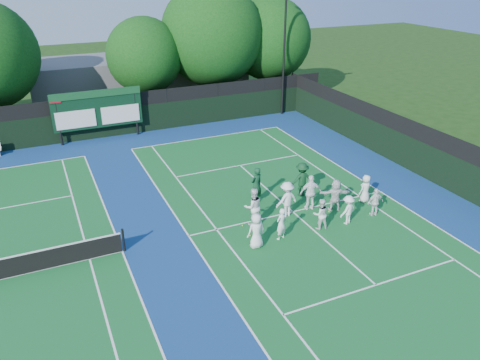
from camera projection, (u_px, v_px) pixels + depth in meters
name	position (u px, v px, depth m)	size (l,w,h in m)	color
ground	(303.00, 221.00, 22.59)	(120.00, 120.00, 0.00)	#18360E
court_apron	(178.00, 238.00, 21.18)	(34.00, 32.00, 0.01)	navy
near_court	(293.00, 212.00, 23.41)	(11.05, 23.85, 0.01)	#125B26
back_fence	(113.00, 118.00, 32.96)	(34.00, 0.08, 3.00)	black
divider_fence_right	(433.00, 158.00, 26.19)	(0.08, 32.00, 3.00)	black
scoreboard	(97.00, 109.00, 31.89)	(6.00, 0.21, 3.55)	black
clubhouse	(141.00, 79.00, 40.77)	(18.00, 6.00, 4.00)	#5D5D62
light_pole_right	(285.00, 34.00, 35.63)	(1.20, 0.30, 10.12)	black
tree_c	(146.00, 57.00, 35.83)	(5.78, 5.78, 7.71)	black
tree_d	(214.00, 37.00, 37.40)	(8.14, 8.14, 10.14)	black
tree_e	(271.00, 41.00, 39.61)	(6.91, 6.91, 8.86)	black
tennis_ball_0	(243.00, 225.00, 22.16)	(0.07, 0.07, 0.07)	#B9DD1A
tennis_ball_2	(329.00, 211.00, 23.40)	(0.07, 0.07, 0.07)	#B9DD1A
tennis_ball_3	(250.00, 235.00, 21.35)	(0.07, 0.07, 0.07)	#B9DD1A
tennis_ball_4	(287.00, 204.00, 24.07)	(0.07, 0.07, 0.07)	#B9DD1A
player_front_0	(256.00, 231.00, 20.22)	(0.80, 0.52, 1.65)	white
player_front_1	(281.00, 224.00, 20.84)	(0.56, 0.37, 1.55)	white
player_front_2	(321.00, 214.00, 21.68)	(0.74, 0.58, 1.53)	white
player_front_3	(348.00, 210.00, 22.10)	(0.95, 0.54, 1.47)	white
player_front_4	(375.00, 202.00, 22.81)	(0.85, 0.35, 1.45)	white
player_back_0	(253.00, 207.00, 21.97)	(0.91, 0.71, 1.87)	silver
player_back_1	(287.00, 199.00, 22.70)	(1.17, 0.67, 1.81)	white
player_back_2	(311.00, 192.00, 23.30)	(1.09, 0.46, 1.87)	white
player_back_3	(335.00, 195.00, 23.29)	(1.55, 0.49, 1.67)	silver
player_back_4	(365.00, 189.00, 24.12)	(0.73, 0.48, 1.50)	silver
coach_left	(256.00, 185.00, 23.97)	(0.71, 0.46, 1.94)	#0F3A20
coach_right	(302.00, 179.00, 24.65)	(1.22, 0.70, 1.89)	#0F371B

